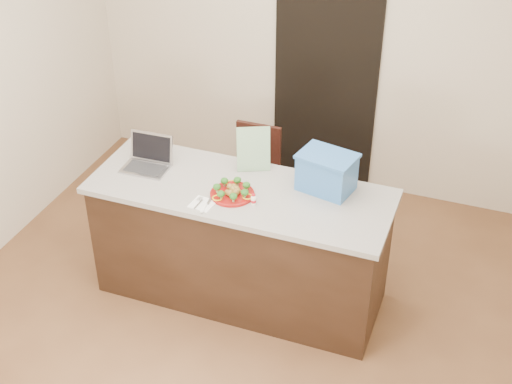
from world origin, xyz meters
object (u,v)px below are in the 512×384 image
at_px(blue_box, 327,172).
at_px(chair, 255,169).
at_px(yogurt_bottle, 254,200).
at_px(island, 241,243).
at_px(plate, 232,194).
at_px(laptop, 148,158).
at_px(napkin, 203,204).

relative_size(blue_box, chair, 0.49).
bearing_deg(yogurt_bottle, island, 138.29).
xyz_separation_m(island, plate, (-0.02, -0.09, 0.47)).
relative_size(laptop, chair, 0.38).
bearing_deg(napkin, yogurt_bottle, 21.37).
distance_m(napkin, yogurt_bottle, 0.33).
distance_m(island, chair, 0.96).
relative_size(island, napkin, 14.02).
xyz_separation_m(plate, blue_box, (0.56, 0.29, 0.12)).
relative_size(napkin, laptop, 0.45).
bearing_deg(laptop, island, -6.37).
bearing_deg(napkin, chair, 93.96).
height_order(plate, chair, plate).
distance_m(island, blue_box, 0.83).
relative_size(laptop, blue_box, 0.78).
height_order(yogurt_bottle, laptop, laptop).
relative_size(yogurt_bottle, laptop, 0.23).
xyz_separation_m(napkin, blue_box, (0.70, 0.46, 0.13)).
xyz_separation_m(laptop, blue_box, (1.25, 0.15, 0.07)).
bearing_deg(island, chair, 104.66).
bearing_deg(chair, island, -75.32).
bearing_deg(plate, napkin, -130.26).
height_order(island, laptop, laptop).
distance_m(island, laptop, 0.88).
bearing_deg(napkin, plate, 49.74).
height_order(napkin, yogurt_bottle, yogurt_bottle).
bearing_deg(plate, yogurt_bottle, -14.97).
relative_size(plate, chair, 0.35).
relative_size(island, chair, 2.42).
bearing_deg(laptop, blue_box, 4.73).
bearing_deg(island, yogurt_bottle, -41.71).
distance_m(plate, chair, 1.13).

